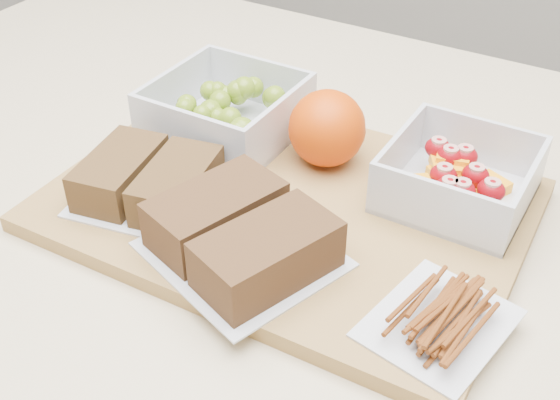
# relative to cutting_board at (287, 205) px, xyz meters

# --- Properties ---
(cutting_board) EXTENTS (0.43, 0.31, 0.02)m
(cutting_board) POSITION_rel_cutting_board_xyz_m (0.00, 0.00, 0.00)
(cutting_board) COLOR #A27B43
(cutting_board) RESTS_ON counter
(grape_container) EXTENTS (0.14, 0.14, 0.06)m
(grape_container) POSITION_rel_cutting_board_xyz_m (-0.11, 0.07, 0.03)
(grape_container) COLOR silver
(grape_container) RESTS_ON cutting_board
(fruit_container) EXTENTS (0.12, 0.12, 0.05)m
(fruit_container) POSITION_rel_cutting_board_xyz_m (0.13, 0.08, 0.03)
(fruit_container) COLOR silver
(fruit_container) RESTS_ON cutting_board
(orange) EXTENTS (0.07, 0.07, 0.07)m
(orange) POSITION_rel_cutting_board_xyz_m (0.00, 0.07, 0.05)
(orange) COLOR #DD4505
(orange) RESTS_ON cutting_board
(sandwich_bag_left) EXTENTS (0.14, 0.13, 0.04)m
(sandwich_bag_left) POSITION_rel_cutting_board_xyz_m (-0.11, -0.06, 0.03)
(sandwich_bag_left) COLOR silver
(sandwich_bag_left) RESTS_ON cutting_board
(sandwich_bag_center) EXTENTS (0.18, 0.17, 0.04)m
(sandwich_bag_center) POSITION_rel_cutting_board_xyz_m (0.01, -0.09, 0.03)
(sandwich_bag_center) COLOR silver
(sandwich_bag_center) RESTS_ON cutting_board
(pretzel_bag) EXTENTS (0.11, 0.12, 0.02)m
(pretzel_bag) POSITION_rel_cutting_board_xyz_m (0.17, -0.08, 0.02)
(pretzel_bag) COLOR silver
(pretzel_bag) RESTS_ON cutting_board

